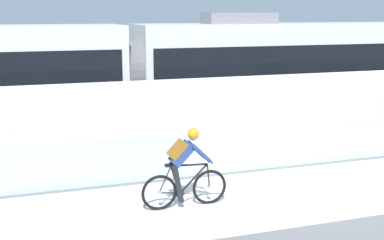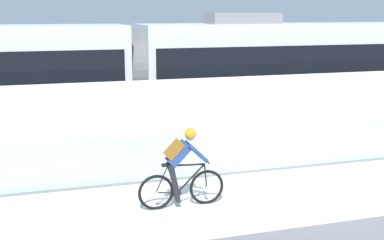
% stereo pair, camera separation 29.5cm
% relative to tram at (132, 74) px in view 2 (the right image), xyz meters
% --- Properties ---
extents(ground_plane, '(200.00, 200.00, 0.00)m').
position_rel_tram_xyz_m(ground_plane, '(2.39, -6.85, -1.89)').
color(ground_plane, slate).
extents(bike_path_deck, '(32.00, 3.20, 0.01)m').
position_rel_tram_xyz_m(bike_path_deck, '(2.39, -6.85, -1.89)').
color(bike_path_deck, silver).
rests_on(bike_path_deck, ground).
extents(glass_parapet, '(32.00, 0.05, 1.04)m').
position_rel_tram_xyz_m(glass_parapet, '(2.39, -5.00, -1.37)').
color(glass_parapet, '#ADC6C1').
rests_on(glass_parapet, ground).
extents(concrete_barrier_wall, '(32.00, 0.36, 2.07)m').
position_rel_tram_xyz_m(concrete_barrier_wall, '(2.39, -3.20, -0.86)').
color(concrete_barrier_wall, silver).
rests_on(concrete_barrier_wall, ground).
extents(tram_rail_near, '(32.00, 0.08, 0.01)m').
position_rel_tram_xyz_m(tram_rail_near, '(2.39, -0.72, -1.89)').
color(tram_rail_near, '#595654').
rests_on(tram_rail_near, ground).
extents(tram_rail_far, '(32.00, 0.08, 0.01)m').
position_rel_tram_xyz_m(tram_rail_far, '(2.39, 0.72, -1.89)').
color(tram_rail_far, '#595654').
rests_on(tram_rail_far, ground).
extents(tram, '(22.56, 2.54, 3.81)m').
position_rel_tram_xyz_m(tram, '(0.00, 0.00, 0.00)').
color(tram, silver).
rests_on(tram, ground).
extents(cyclist_on_bike, '(1.77, 0.58, 1.61)m').
position_rel_tram_xyz_m(cyclist_on_bike, '(-0.35, -6.85, -1.09)').
color(cyclist_on_bike, black).
rests_on(cyclist_on_bike, ground).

